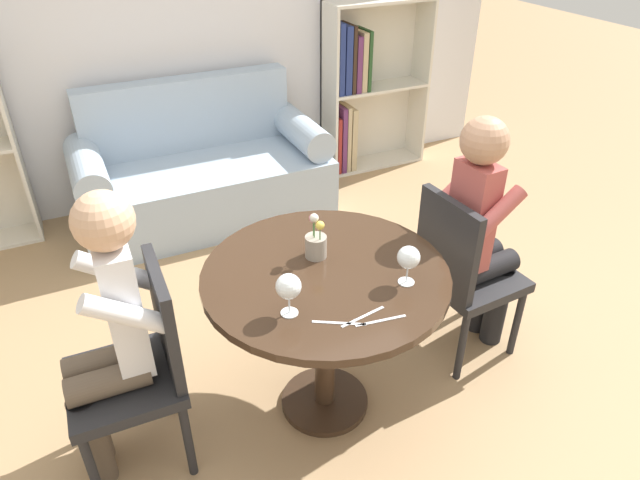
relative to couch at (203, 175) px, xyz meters
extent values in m
plane|color=tan|center=(0.00, -1.97, -0.31)|extent=(16.00, 16.00, 0.00)
cube|color=silver|center=(0.00, 0.43, 1.04)|extent=(5.20, 0.05, 2.70)
cylinder|color=#382619|center=(0.00, -1.97, 0.42)|extent=(0.99, 0.99, 0.03)
cylinder|color=#382619|center=(0.00, -1.97, 0.06)|extent=(0.09, 0.09, 0.69)
cylinder|color=#382619|center=(0.00, -1.97, -0.30)|extent=(0.40, 0.40, 0.03)
cube|color=#9EB2C6|center=(0.00, -0.05, -0.10)|extent=(1.69, 0.80, 0.42)
cube|color=#9EB2C6|center=(0.00, 0.27, 0.36)|extent=(1.47, 0.16, 0.50)
cylinder|color=#9EB2C6|center=(-0.73, -0.05, 0.22)|extent=(0.22, 0.72, 0.22)
cylinder|color=#9EB2C6|center=(0.73, -0.05, 0.22)|extent=(0.22, 0.72, 0.22)
cube|color=silver|center=(-1.11, 0.24, 0.35)|extent=(0.02, 0.28, 1.32)
cube|color=silver|center=(1.52, 0.37, 0.35)|extent=(0.85, 0.02, 1.32)
cube|color=silver|center=(1.11, 0.24, 0.35)|extent=(0.02, 0.28, 1.32)
cube|color=silver|center=(1.93, 0.24, 0.35)|extent=(0.02, 0.28, 1.32)
cube|color=silver|center=(1.52, 0.24, -0.30)|extent=(0.80, 0.28, 0.02)
cube|color=silver|center=(1.52, 0.24, 0.35)|extent=(0.80, 0.28, 0.02)
cube|color=silver|center=(1.52, 0.24, 1.00)|extent=(0.80, 0.28, 0.02)
cube|color=maroon|center=(1.15, 0.23, -0.06)|extent=(0.03, 0.23, 0.46)
cube|color=#602D5B|center=(1.19, 0.23, -0.02)|extent=(0.04, 0.23, 0.54)
cube|color=tan|center=(1.23, 0.23, -0.02)|extent=(0.03, 0.23, 0.54)
cube|color=tan|center=(1.28, 0.23, -0.03)|extent=(0.04, 0.23, 0.52)
cube|color=navy|center=(1.15, 0.23, 0.62)|extent=(0.04, 0.23, 0.53)
cube|color=navy|center=(1.21, 0.23, 0.61)|extent=(0.05, 0.23, 0.50)
cube|color=#332319|center=(1.26, 0.23, 0.61)|extent=(0.03, 0.23, 0.50)
cube|color=#602D5B|center=(1.30, 0.23, 0.57)|extent=(0.04, 0.23, 0.42)
cube|color=tan|center=(1.35, 0.23, 0.58)|extent=(0.04, 0.23, 0.44)
cube|color=#234723|center=(1.39, 0.23, 0.58)|extent=(0.03, 0.23, 0.45)
cylinder|color=#232326|center=(-0.99, -1.70, -0.11)|extent=(0.04, 0.04, 0.40)
cylinder|color=#232326|center=(-1.00, -2.06, -0.11)|extent=(0.04, 0.04, 0.40)
cylinder|color=#232326|center=(-0.64, -1.71, -0.11)|extent=(0.04, 0.04, 0.40)
cylinder|color=#232326|center=(-0.65, -2.07, -0.11)|extent=(0.04, 0.04, 0.40)
cube|color=#232326|center=(-0.82, -1.89, 0.11)|extent=(0.43, 0.43, 0.05)
cube|color=#232326|center=(-0.63, -1.89, 0.36)|extent=(0.05, 0.38, 0.45)
cylinder|color=#232326|center=(1.01, -2.08, -0.11)|extent=(0.04, 0.04, 0.40)
cylinder|color=#232326|center=(0.99, -1.72, -0.11)|extent=(0.04, 0.04, 0.40)
cylinder|color=#232326|center=(0.65, -2.10, -0.11)|extent=(0.04, 0.04, 0.40)
cylinder|color=#232326|center=(0.63, -1.75, -0.11)|extent=(0.04, 0.04, 0.40)
cube|color=#232326|center=(0.82, -1.91, 0.11)|extent=(0.45, 0.45, 0.05)
cube|color=#232326|center=(0.63, -1.92, 0.36)|extent=(0.07, 0.38, 0.45)
cylinder|color=brown|center=(-0.98, -1.82, -0.09)|extent=(0.11, 0.11, 0.45)
cylinder|color=brown|center=(-0.98, -1.93, -0.09)|extent=(0.11, 0.11, 0.45)
cylinder|color=brown|center=(-0.87, -1.83, 0.19)|extent=(0.30, 0.12, 0.11)
cylinder|color=brown|center=(-0.87, -1.94, 0.19)|extent=(0.30, 0.12, 0.11)
cube|color=white|center=(-0.76, -1.89, 0.46)|extent=(0.12, 0.20, 0.52)
cylinder|color=white|center=(-0.76, -1.75, 0.53)|extent=(0.29, 0.08, 0.23)
cylinder|color=white|center=(-0.76, -2.02, 0.53)|extent=(0.29, 0.08, 0.23)
sphere|color=tan|center=(-0.76, -1.89, 0.82)|extent=(0.21, 0.21, 0.21)
cylinder|color=black|center=(0.98, -1.95, -0.09)|extent=(0.11, 0.11, 0.45)
cylinder|color=black|center=(0.98, -1.84, -0.09)|extent=(0.11, 0.11, 0.45)
cylinder|color=black|center=(0.87, -1.96, 0.19)|extent=(0.31, 0.13, 0.11)
cylinder|color=black|center=(0.87, -1.85, 0.19)|extent=(0.31, 0.13, 0.11)
cube|color=#B2514C|center=(0.76, -1.91, 0.46)|extent=(0.13, 0.21, 0.54)
cylinder|color=#B2514C|center=(0.77, -2.05, 0.55)|extent=(0.29, 0.09, 0.23)
cylinder|color=#B2514C|center=(0.75, -1.78, 0.55)|extent=(0.29, 0.09, 0.23)
sphere|color=tan|center=(0.76, -1.91, 0.84)|extent=(0.21, 0.21, 0.21)
cylinder|color=white|center=(-0.23, -2.14, 0.44)|extent=(0.06, 0.06, 0.00)
cylinder|color=white|center=(-0.23, -2.14, 0.48)|extent=(0.01, 0.01, 0.08)
sphere|color=white|center=(-0.23, -2.14, 0.56)|extent=(0.09, 0.09, 0.09)
sphere|color=maroon|center=(-0.23, -2.14, 0.55)|extent=(0.07, 0.07, 0.07)
cylinder|color=white|center=(0.25, -2.17, 0.44)|extent=(0.06, 0.06, 0.00)
cylinder|color=white|center=(0.25, -2.17, 0.48)|extent=(0.01, 0.01, 0.08)
sphere|color=white|center=(0.25, -2.17, 0.56)|extent=(0.09, 0.09, 0.09)
sphere|color=beige|center=(0.25, -2.17, 0.55)|extent=(0.06, 0.06, 0.06)
cylinder|color=#9E9384|center=(0.01, -1.85, 0.49)|extent=(0.09, 0.09, 0.09)
cylinder|color=#4C7A42|center=(0.02, -1.88, 0.57)|extent=(0.00, 0.01, 0.07)
sphere|color=#EACC4C|center=(0.02, -1.88, 0.60)|extent=(0.04, 0.04, 0.04)
cylinder|color=#4C7A42|center=(0.01, -1.86, 0.58)|extent=(0.00, 0.01, 0.09)
sphere|color=silver|center=(0.01, -1.86, 0.63)|extent=(0.04, 0.04, 0.04)
cylinder|color=#4C7A42|center=(0.01, -1.84, 0.58)|extent=(0.01, 0.01, 0.08)
sphere|color=#D16684|center=(0.01, -1.84, 0.62)|extent=(0.04, 0.04, 0.04)
cube|color=silver|center=(0.00, -2.28, 0.44)|extent=(0.19, 0.04, 0.00)
cube|color=silver|center=(0.05, -2.32, 0.44)|extent=(0.19, 0.04, 0.00)
cube|color=silver|center=(-0.09, -2.27, 0.44)|extent=(0.17, 0.10, 0.00)
camera|label=1|loc=(-0.81, -3.62, 1.76)|focal=32.00mm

